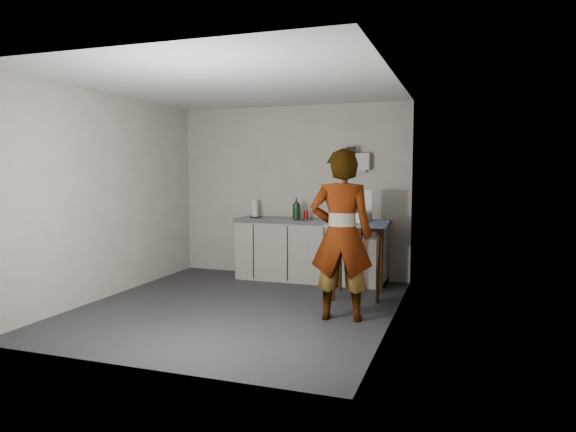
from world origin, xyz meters
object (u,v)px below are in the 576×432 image
(paper_towel, at_px, (255,209))
(dish_rack, at_px, (351,216))
(dark_bottle, at_px, (296,212))
(standing_man, at_px, (341,235))
(kitchen_counter, at_px, (311,252))
(soda_can, at_px, (306,215))
(side_table, at_px, (359,232))
(bakery_box, at_px, (358,215))
(soap_bottle, at_px, (296,208))

(paper_towel, height_order, dish_rack, paper_towel)
(dark_bottle, height_order, dish_rack, dish_rack)
(standing_man, bearing_deg, paper_towel, -55.08)
(kitchen_counter, height_order, dish_rack, dish_rack)
(dark_bottle, xyz_separation_m, dish_rack, (0.83, -0.02, -0.05))
(dark_bottle, relative_size, dish_rack, 0.57)
(soda_can, bearing_deg, paper_towel, -177.96)
(side_table, distance_m, bakery_box, 0.23)
(soda_can, xyz_separation_m, bakery_box, (0.91, -0.69, 0.08))
(dark_bottle, distance_m, paper_towel, 0.67)
(kitchen_counter, xyz_separation_m, soap_bottle, (-0.20, -0.08, 0.64))
(standing_man, bearing_deg, bakery_box, -97.33)
(side_table, bearing_deg, kitchen_counter, 134.58)
(paper_towel, relative_size, dish_rack, 0.71)
(kitchen_counter, relative_size, standing_man, 1.21)
(standing_man, relative_size, soda_can, 15.11)
(soda_can, bearing_deg, dish_rack, -4.66)
(soap_bottle, height_order, dish_rack, soap_bottle)
(soap_bottle, xyz_separation_m, dark_bottle, (-0.03, 0.08, -0.05))
(standing_man, relative_size, dark_bottle, 8.58)
(paper_towel, bearing_deg, bakery_box, -20.93)
(kitchen_counter, bearing_deg, soap_bottle, -157.59)
(standing_man, bearing_deg, kitchen_counter, -73.80)
(soap_bottle, relative_size, dish_rack, 0.84)
(soda_can, bearing_deg, soap_bottle, -134.14)
(soap_bottle, distance_m, paper_towel, 0.70)
(dark_bottle, distance_m, bakery_box, 1.23)
(side_table, xyz_separation_m, soda_can, (-0.94, 0.77, 0.13))
(standing_man, distance_m, dish_rack, 1.79)
(paper_towel, height_order, bakery_box, bakery_box)
(standing_man, distance_m, dark_bottle, 2.09)
(dark_bottle, bearing_deg, kitchen_counter, 2.08)
(standing_man, xyz_separation_m, paper_towel, (-1.76, 1.79, 0.11))
(soap_bottle, relative_size, paper_towel, 1.18)
(soap_bottle, xyz_separation_m, bakery_box, (1.02, -0.57, -0.02))
(soda_can, bearing_deg, standing_man, -62.37)
(dish_rack, bearing_deg, soda_can, 175.34)
(paper_towel, xyz_separation_m, bakery_box, (1.72, -0.66, 0.02))
(side_table, distance_m, standing_man, 1.06)
(soda_can, bearing_deg, side_table, -39.32)
(soda_can, xyz_separation_m, dish_rack, (0.69, -0.06, -0.00))
(soda_can, xyz_separation_m, paper_towel, (-0.81, -0.03, 0.07))
(side_table, relative_size, dish_rack, 2.53)
(soap_bottle, bearing_deg, side_table, -31.80)
(dark_bottle, bearing_deg, bakery_box, -31.52)
(kitchen_counter, xyz_separation_m, paper_towel, (-0.90, 0.00, 0.61))
(soap_bottle, height_order, bakery_box, bakery_box)
(soda_can, distance_m, paper_towel, 0.81)
(soap_bottle, relative_size, dark_bottle, 1.48)
(standing_man, bearing_deg, dark_bottle, -67.99)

